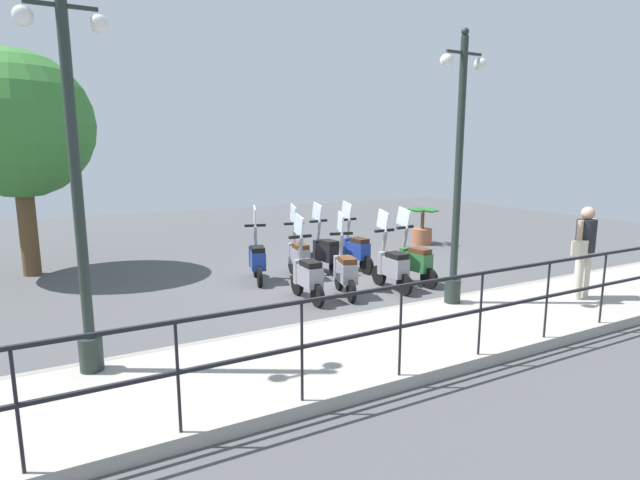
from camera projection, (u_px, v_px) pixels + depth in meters
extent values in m
plane|color=#4C4C4F|center=(346.00, 283.00, 10.21)|extent=(28.00, 28.00, 0.00)
cube|color=#A39E93|center=(458.00, 327.00, 7.42)|extent=(2.20, 20.00, 0.15)
cube|color=gray|center=(413.00, 308.00, 8.33)|extent=(0.10, 20.00, 0.15)
cube|color=black|center=(518.00, 267.00, 6.35)|extent=(0.04, 16.00, 0.04)
cube|color=black|center=(515.00, 303.00, 6.44)|extent=(0.04, 16.00, 0.04)
cylinder|color=black|center=(603.00, 288.00, 7.31)|extent=(0.03, 0.03, 1.05)
cylinder|color=black|center=(547.00, 300.00, 6.74)|extent=(0.03, 0.03, 1.05)
cylinder|color=black|center=(480.00, 314.00, 6.16)|extent=(0.03, 0.03, 1.05)
cylinder|color=black|center=(400.00, 331.00, 5.59)|extent=(0.03, 0.03, 1.05)
cylinder|color=black|center=(302.00, 352.00, 5.01)|extent=(0.03, 0.03, 1.05)
cylinder|color=black|center=(178.00, 378.00, 4.44)|extent=(0.03, 0.03, 1.05)
cylinder|color=black|center=(17.00, 412.00, 3.86)|extent=(0.03, 0.03, 1.05)
cylinder|color=#232D28|center=(453.00, 291.00, 8.36)|extent=(0.26, 0.26, 0.40)
cylinder|color=#232D28|center=(458.00, 175.00, 8.02)|extent=(0.12, 0.12, 4.25)
cube|color=#232D28|center=(464.00, 53.00, 7.68)|extent=(0.04, 0.70, 0.04)
sphere|color=white|center=(480.00, 64.00, 7.87)|extent=(0.20, 0.20, 0.20)
sphere|color=white|center=(446.00, 60.00, 7.54)|extent=(0.20, 0.20, 0.20)
sphere|color=#232D28|center=(465.00, 32.00, 7.63)|extent=(0.12, 0.12, 0.12)
cylinder|color=#232D28|center=(91.00, 354.00, 5.77)|extent=(0.26, 0.26, 0.40)
cylinder|color=#232D28|center=(77.00, 188.00, 5.43)|extent=(0.12, 0.12, 4.23)
cube|color=#232D28|center=(61.00, 5.00, 5.10)|extent=(0.04, 0.70, 0.04)
sphere|color=white|center=(99.00, 24.00, 5.29)|extent=(0.20, 0.20, 0.20)
sphere|color=white|center=(23.00, 16.00, 4.96)|extent=(0.20, 0.20, 0.20)
cylinder|color=beige|center=(585.00, 274.00, 8.63)|extent=(0.14, 0.14, 0.82)
cylinder|color=beige|center=(579.00, 276.00, 8.51)|extent=(0.14, 0.14, 0.82)
cylinder|color=#232328|center=(586.00, 236.00, 8.45)|extent=(0.35, 0.35, 0.55)
sphere|color=tan|center=(588.00, 213.00, 8.38)|extent=(0.22, 0.22, 0.22)
cylinder|color=tan|center=(592.00, 234.00, 8.56)|extent=(0.09, 0.09, 0.52)
cylinder|color=tan|center=(580.00, 236.00, 8.33)|extent=(0.09, 0.09, 0.52)
cube|color=beige|center=(580.00, 248.00, 8.29)|extent=(0.17, 0.29, 0.24)
cylinder|color=brown|center=(28.00, 228.00, 10.67)|extent=(0.36, 0.36, 2.06)
sphere|color=#387A33|center=(17.00, 124.00, 10.29)|extent=(3.04, 3.04, 3.04)
cylinder|color=#9E5B3D|center=(422.00, 236.00, 14.36)|extent=(0.56, 0.56, 0.45)
cylinder|color=brown|center=(423.00, 220.00, 14.27)|extent=(0.10, 0.10, 0.50)
ellipsoid|color=#235B28|center=(417.00, 209.00, 14.44)|extent=(0.56, 0.16, 0.10)
ellipsoid|color=#235B28|center=(429.00, 211.00, 14.00)|extent=(0.56, 0.16, 0.10)
ellipsoid|color=#235B28|center=(416.00, 210.00, 14.10)|extent=(0.56, 0.16, 0.10)
ellipsoid|color=#235B28|center=(430.00, 209.00, 14.34)|extent=(0.56, 0.16, 0.10)
ellipsoid|color=#235B28|center=(414.00, 209.00, 14.29)|extent=(0.56, 0.16, 0.10)
ellipsoid|color=#235B28|center=(432.00, 210.00, 14.15)|extent=(0.56, 0.16, 0.10)
cylinder|color=black|center=(399.00, 270.00, 10.41)|extent=(0.41, 0.13, 0.40)
cylinder|color=black|center=(429.00, 278.00, 9.75)|extent=(0.41, 0.13, 0.40)
cube|color=#2D6B38|center=(417.00, 262.00, 9.97)|extent=(0.63, 0.36, 0.36)
cube|color=#2D6B38|center=(406.00, 258.00, 10.19)|extent=(0.16, 0.31, 0.44)
cube|color=#4C2D19|center=(420.00, 251.00, 9.87)|extent=(0.43, 0.31, 0.10)
cylinder|color=gray|center=(405.00, 241.00, 10.18)|extent=(0.19, 0.09, 0.55)
cube|color=black|center=(405.00, 227.00, 10.13)|extent=(0.12, 0.44, 0.05)
cube|color=silver|center=(403.00, 217.00, 10.14)|extent=(0.39, 0.08, 0.42)
cylinder|color=black|center=(379.00, 275.00, 10.02)|extent=(0.40, 0.08, 0.40)
cylinder|color=black|center=(404.00, 285.00, 9.30)|extent=(0.40, 0.08, 0.40)
cube|color=gray|center=(394.00, 267.00, 9.53)|extent=(0.60, 0.28, 0.36)
cube|color=gray|center=(385.00, 263.00, 9.78)|extent=(0.12, 0.30, 0.44)
cube|color=black|center=(397.00, 255.00, 9.43)|extent=(0.40, 0.26, 0.10)
cylinder|color=gray|center=(384.00, 244.00, 9.77)|extent=(0.18, 0.07, 0.55)
cube|color=black|center=(384.00, 230.00, 9.72)|extent=(0.06, 0.44, 0.05)
cube|color=silver|center=(383.00, 220.00, 9.74)|extent=(0.39, 0.03, 0.42)
cylinder|color=black|center=(339.00, 280.00, 9.67)|extent=(0.41, 0.18, 0.40)
cylinder|color=black|center=(351.00, 291.00, 8.87)|extent=(0.41, 0.18, 0.40)
cube|color=gray|center=(346.00, 272.00, 9.14)|extent=(0.65, 0.43, 0.36)
cube|color=gray|center=(342.00, 267.00, 9.41)|extent=(0.19, 0.32, 0.44)
cube|color=#4C2D19|center=(347.00, 260.00, 9.03)|extent=(0.45, 0.36, 0.10)
cylinder|color=gray|center=(341.00, 248.00, 9.41)|extent=(0.19, 0.12, 0.55)
cube|color=black|center=(341.00, 234.00, 9.36)|extent=(0.17, 0.44, 0.05)
cube|color=silver|center=(341.00, 223.00, 9.38)|extent=(0.38, 0.13, 0.42)
cylinder|color=black|center=(297.00, 284.00, 9.33)|extent=(0.40, 0.08, 0.40)
cylinder|color=black|center=(317.00, 296.00, 8.61)|extent=(0.40, 0.08, 0.40)
cube|color=gray|center=(309.00, 276.00, 8.84)|extent=(0.60, 0.29, 0.36)
cube|color=gray|center=(302.00, 271.00, 9.09)|extent=(0.12, 0.30, 0.44)
cube|color=black|center=(311.00, 264.00, 8.74)|extent=(0.40, 0.26, 0.10)
cylinder|color=gray|center=(300.00, 251.00, 9.08)|extent=(0.18, 0.07, 0.55)
cube|color=black|center=(300.00, 237.00, 9.03)|extent=(0.07, 0.44, 0.05)
cube|color=silver|center=(299.00, 225.00, 9.05)|extent=(0.39, 0.03, 0.42)
cylinder|color=black|center=(344.00, 258.00, 11.56)|extent=(0.41, 0.12, 0.40)
cylinder|color=black|center=(367.00, 265.00, 10.88)|extent=(0.41, 0.12, 0.40)
cube|color=navy|center=(357.00, 250.00, 11.10)|extent=(0.63, 0.34, 0.36)
cube|color=navy|center=(349.00, 247.00, 11.33)|extent=(0.15, 0.31, 0.44)
cube|color=black|center=(359.00, 240.00, 11.00)|extent=(0.42, 0.30, 0.10)
cylinder|color=gray|center=(348.00, 231.00, 11.32)|extent=(0.19, 0.09, 0.55)
cube|color=black|center=(348.00, 219.00, 11.27)|extent=(0.10, 0.44, 0.05)
cube|color=silver|center=(347.00, 210.00, 11.28)|extent=(0.39, 0.07, 0.42)
cylinder|color=black|center=(315.00, 261.00, 11.31)|extent=(0.41, 0.11, 0.40)
cylinder|color=black|center=(336.00, 268.00, 10.62)|extent=(0.41, 0.11, 0.40)
cube|color=black|center=(327.00, 252.00, 10.85)|extent=(0.62, 0.33, 0.36)
cube|color=black|center=(320.00, 249.00, 11.08)|extent=(0.14, 0.31, 0.44)
cube|color=black|center=(329.00, 243.00, 10.75)|extent=(0.42, 0.29, 0.10)
cylinder|color=gray|center=(318.00, 233.00, 11.07)|extent=(0.19, 0.08, 0.55)
cube|color=black|center=(318.00, 221.00, 11.02)|extent=(0.10, 0.44, 0.05)
cube|color=silver|center=(317.00, 212.00, 11.03)|extent=(0.39, 0.06, 0.42)
cylinder|color=black|center=(292.00, 264.00, 10.94)|extent=(0.41, 0.13, 0.40)
cylinder|color=black|center=(305.00, 273.00, 10.18)|extent=(0.41, 0.13, 0.40)
cube|color=gray|center=(300.00, 256.00, 10.44)|extent=(0.63, 0.35, 0.36)
cube|color=gray|center=(295.00, 253.00, 10.70)|extent=(0.16, 0.31, 0.44)
cube|color=#4C2D19|center=(301.00, 246.00, 10.33)|extent=(0.43, 0.31, 0.10)
cylinder|color=gray|center=(294.00, 236.00, 10.69)|extent=(0.19, 0.09, 0.55)
cube|color=black|center=(294.00, 224.00, 10.64)|extent=(0.12, 0.44, 0.05)
cube|color=silver|center=(293.00, 214.00, 10.66)|extent=(0.39, 0.08, 0.42)
cylinder|color=black|center=(255.00, 267.00, 10.67)|extent=(0.41, 0.18, 0.40)
cylinder|color=black|center=(260.00, 277.00, 9.88)|extent=(0.41, 0.18, 0.40)
cube|color=navy|center=(258.00, 260.00, 10.14)|extent=(0.65, 0.43, 0.36)
cube|color=navy|center=(256.00, 256.00, 10.42)|extent=(0.20, 0.32, 0.44)
cube|color=black|center=(258.00, 249.00, 10.04)|extent=(0.45, 0.36, 0.10)
cylinder|color=gray|center=(255.00, 239.00, 10.41)|extent=(0.19, 0.12, 0.55)
cube|color=black|center=(255.00, 225.00, 10.36)|extent=(0.17, 0.44, 0.05)
cube|color=silver|center=(255.00, 216.00, 10.39)|extent=(0.38, 0.13, 0.42)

